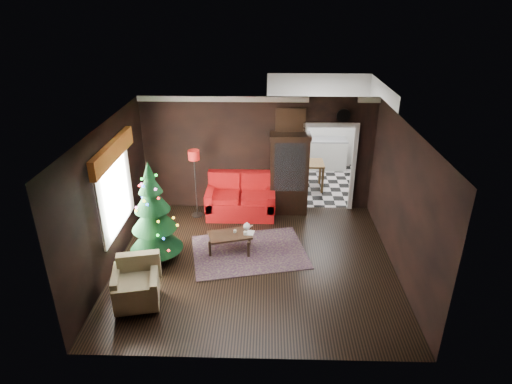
{
  "coord_description": "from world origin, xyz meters",
  "views": [
    {
      "loc": [
        0.23,
        -7.3,
        4.96
      ],
      "look_at": [
        0.0,
        0.9,
        1.15
      ],
      "focal_mm": 30.46,
      "sensor_mm": 36.0,
      "label": 1
    }
  ],
  "objects_px": {
    "christmas_tree": "(153,213)",
    "floor_lamp": "(196,184)",
    "armchair": "(136,282)",
    "coffee_table": "(230,242)",
    "loveseat": "(241,196)",
    "curio_cabinet": "(289,176)",
    "teapot": "(247,226)",
    "kitchen_table": "(310,175)",
    "wall_clock": "(343,116)"
  },
  "relations": [
    {
      "from": "christmas_tree",
      "to": "armchair",
      "type": "bearing_deg",
      "value": -90.58
    },
    {
      "from": "loveseat",
      "to": "armchair",
      "type": "distance_m",
      "value": 3.72
    },
    {
      "from": "loveseat",
      "to": "armchair",
      "type": "height_order",
      "value": "loveseat"
    },
    {
      "from": "floor_lamp",
      "to": "armchair",
      "type": "relative_size",
      "value": 2.11
    },
    {
      "from": "loveseat",
      "to": "kitchen_table",
      "type": "relative_size",
      "value": 2.27
    },
    {
      "from": "kitchen_table",
      "to": "teapot",
      "type": "bearing_deg",
      "value": -117.38
    },
    {
      "from": "armchair",
      "to": "kitchen_table",
      "type": "xyz_separation_m",
      "value": [
        3.39,
        5.02,
        -0.09
      ]
    },
    {
      "from": "floor_lamp",
      "to": "coffee_table",
      "type": "relative_size",
      "value": 1.95
    },
    {
      "from": "coffee_table",
      "to": "kitchen_table",
      "type": "distance_m",
      "value": 3.8
    },
    {
      "from": "loveseat",
      "to": "kitchen_table",
      "type": "distance_m",
      "value": 2.45
    },
    {
      "from": "coffee_table",
      "to": "kitchen_table",
      "type": "xyz_separation_m",
      "value": [
        1.93,
        3.27,
        0.17
      ]
    },
    {
      "from": "christmas_tree",
      "to": "kitchen_table",
      "type": "height_order",
      "value": "christmas_tree"
    },
    {
      "from": "floor_lamp",
      "to": "armchair",
      "type": "xyz_separation_m",
      "value": [
        -0.53,
        -3.31,
        -0.37
      ]
    },
    {
      "from": "kitchen_table",
      "to": "armchair",
      "type": "bearing_deg",
      "value": -124.0
    },
    {
      "from": "christmas_tree",
      "to": "coffee_table",
      "type": "height_order",
      "value": "christmas_tree"
    },
    {
      "from": "floor_lamp",
      "to": "christmas_tree",
      "type": "height_order",
      "value": "christmas_tree"
    },
    {
      "from": "curio_cabinet",
      "to": "kitchen_table",
      "type": "xyz_separation_m",
      "value": [
        0.65,
        1.43,
        -0.57
      ]
    },
    {
      "from": "floor_lamp",
      "to": "coffee_table",
      "type": "height_order",
      "value": "floor_lamp"
    },
    {
      "from": "christmas_tree",
      "to": "coffee_table",
      "type": "bearing_deg",
      "value": 13.7
    },
    {
      "from": "curio_cabinet",
      "to": "teapot",
      "type": "xyz_separation_m",
      "value": [
        -0.93,
        -1.63,
        -0.47
      ]
    },
    {
      "from": "floor_lamp",
      "to": "wall_clock",
      "type": "height_order",
      "value": "wall_clock"
    },
    {
      "from": "floor_lamp",
      "to": "kitchen_table",
      "type": "xyz_separation_m",
      "value": [
        2.86,
        1.71,
        -0.45
      ]
    },
    {
      "from": "coffee_table",
      "to": "christmas_tree",
      "type": "bearing_deg",
      "value": -166.3
    },
    {
      "from": "wall_clock",
      "to": "coffee_table",
      "type": "bearing_deg",
      "value": -140.86
    },
    {
      "from": "loveseat",
      "to": "teapot",
      "type": "bearing_deg",
      "value": -81.33
    },
    {
      "from": "curio_cabinet",
      "to": "kitchen_table",
      "type": "distance_m",
      "value": 1.67
    },
    {
      "from": "christmas_tree",
      "to": "teapot",
      "type": "height_order",
      "value": "christmas_tree"
    },
    {
      "from": "loveseat",
      "to": "curio_cabinet",
      "type": "relative_size",
      "value": 0.89
    },
    {
      "from": "loveseat",
      "to": "floor_lamp",
      "type": "xyz_separation_m",
      "value": [
        -1.06,
        -0.06,
        0.33
      ]
    },
    {
      "from": "curio_cabinet",
      "to": "coffee_table",
      "type": "bearing_deg",
      "value": -124.83
    },
    {
      "from": "armchair",
      "to": "wall_clock",
      "type": "bearing_deg",
      "value": 31.68
    },
    {
      "from": "coffee_table",
      "to": "floor_lamp",
      "type": "bearing_deg",
      "value": 120.75
    },
    {
      "from": "loveseat",
      "to": "teapot",
      "type": "height_order",
      "value": "loveseat"
    },
    {
      "from": "curio_cabinet",
      "to": "floor_lamp",
      "type": "distance_m",
      "value": 2.23
    },
    {
      "from": "loveseat",
      "to": "coffee_table",
      "type": "bearing_deg",
      "value": -94.51
    },
    {
      "from": "coffee_table",
      "to": "teapot",
      "type": "distance_m",
      "value": 0.48
    },
    {
      "from": "teapot",
      "to": "kitchen_table",
      "type": "distance_m",
      "value": 3.45
    },
    {
      "from": "wall_clock",
      "to": "curio_cabinet",
      "type": "bearing_deg",
      "value": -171.47
    },
    {
      "from": "loveseat",
      "to": "coffee_table",
      "type": "distance_m",
      "value": 1.65
    },
    {
      "from": "curio_cabinet",
      "to": "loveseat",
      "type": "bearing_deg",
      "value": -169.17
    },
    {
      "from": "christmas_tree",
      "to": "floor_lamp",
      "type": "bearing_deg",
      "value": 74.88
    },
    {
      "from": "christmas_tree",
      "to": "armchair",
      "type": "xyz_separation_m",
      "value": [
        -0.01,
        -1.4,
        -0.59
      ]
    },
    {
      "from": "teapot",
      "to": "curio_cabinet",
      "type": "bearing_deg",
      "value": 60.17
    },
    {
      "from": "armchair",
      "to": "kitchen_table",
      "type": "relative_size",
      "value": 1.06
    },
    {
      "from": "curio_cabinet",
      "to": "armchair",
      "type": "height_order",
      "value": "curio_cabinet"
    },
    {
      "from": "christmas_tree",
      "to": "wall_clock",
      "type": "height_order",
      "value": "wall_clock"
    },
    {
      "from": "kitchen_table",
      "to": "floor_lamp",
      "type": "bearing_deg",
      "value": -149.13
    },
    {
      "from": "armchair",
      "to": "kitchen_table",
      "type": "distance_m",
      "value": 6.05
    },
    {
      "from": "floor_lamp",
      "to": "wall_clock",
      "type": "bearing_deg",
      "value": 7.64
    },
    {
      "from": "curio_cabinet",
      "to": "armchair",
      "type": "bearing_deg",
      "value": -127.32
    }
  ]
}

